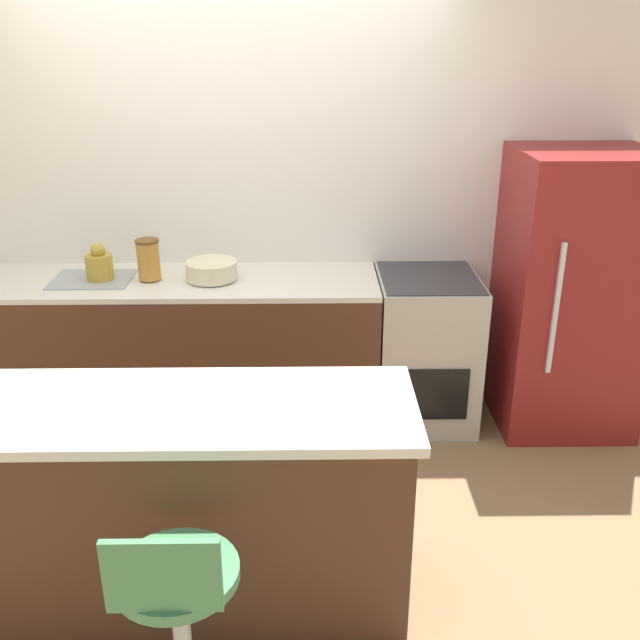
# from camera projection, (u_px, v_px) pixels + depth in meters

# --- Properties ---
(ground_plane) EXTENTS (14.00, 14.00, 0.00)m
(ground_plane) POSITION_uv_depth(u_px,v_px,m) (231.00, 446.00, 4.07)
(ground_plane) COLOR #8E704C
(wall_back) EXTENTS (8.00, 0.06, 2.60)m
(wall_back) POSITION_uv_depth(u_px,v_px,m) (233.00, 195.00, 4.21)
(wall_back) COLOR white
(wall_back) RESTS_ON ground_plane
(back_counter) EXTENTS (2.40, 0.63, 0.90)m
(back_counter) POSITION_uv_depth(u_px,v_px,m) (173.00, 351.00, 4.21)
(back_counter) COLOR #4C2D1E
(back_counter) RESTS_ON ground_plane
(kitchen_island) EXTENTS (1.89, 0.64, 0.89)m
(kitchen_island) POSITION_uv_depth(u_px,v_px,m) (177.00, 502.00, 2.86)
(kitchen_island) COLOR #4C2D1E
(kitchen_island) RESTS_ON ground_plane
(oven_range) EXTENTS (0.58, 0.64, 0.90)m
(oven_range) POSITION_uv_depth(u_px,v_px,m) (425.00, 349.00, 4.23)
(oven_range) COLOR #B7B2A8
(oven_range) RESTS_ON ground_plane
(refrigerator) EXTENTS (0.75, 0.72, 1.62)m
(refrigerator) POSITION_uv_depth(u_px,v_px,m) (570.00, 293.00, 4.08)
(refrigerator) COLOR maroon
(refrigerator) RESTS_ON ground_plane
(stool_chair) EXTENTS (0.40, 0.40, 0.88)m
(stool_chair) POSITION_uv_depth(u_px,v_px,m) (179.00, 619.00, 2.30)
(stool_chair) COLOR #B7B7BC
(stool_chair) RESTS_ON ground_plane
(kettle) EXTENTS (0.15, 0.15, 0.21)m
(kettle) POSITION_uv_depth(u_px,v_px,m) (99.00, 264.00, 3.99)
(kettle) COLOR #B29333
(kettle) RESTS_ON back_counter
(mixing_bowl) EXTENTS (0.29, 0.29, 0.10)m
(mixing_bowl) POSITION_uv_depth(u_px,v_px,m) (212.00, 270.00, 4.02)
(mixing_bowl) COLOR beige
(mixing_bowl) RESTS_ON back_counter
(canister_jar) EXTENTS (0.13, 0.13, 0.23)m
(canister_jar) POSITION_uv_depth(u_px,v_px,m) (148.00, 259.00, 3.99)
(canister_jar) COLOR #B77F33
(canister_jar) RESTS_ON back_counter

